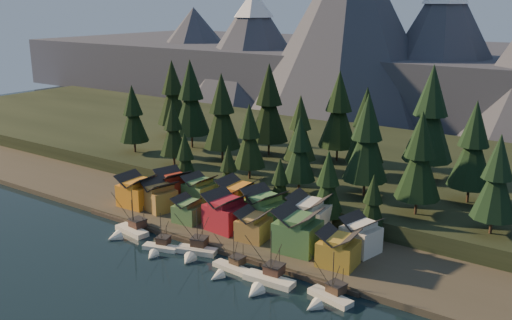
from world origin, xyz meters
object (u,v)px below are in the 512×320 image
Objects in this scene: boat_3 at (195,245)px; house_back_0 at (173,185)px; boat_6 at (327,292)px; boat_1 at (128,225)px; boat_5 at (266,275)px; house_front_1 at (159,194)px; house_front_0 at (137,189)px; house_back_1 at (199,189)px; boat_2 at (159,244)px; boat_4 at (229,264)px.

boat_3 is 34.31m from house_back_0.
boat_1 is at bearing -168.20° from boat_6.
boat_5 reaches higher than house_back_0.
house_front_1 is at bearing -59.49° from house_back_0.
boat_6 is 1.16× the size of house_front_1.
boat_6 is (13.36, 1.26, -0.24)m from boat_5.
house_front_0 is (-53.46, 15.24, 3.78)m from boat_5.
boat_3 is at bearing -47.70° from house_back_1.
house_back_0 is (5.35, 8.69, 0.08)m from house_front_0.
boat_5 is 1.26× the size of house_back_0.
house_back_0 is at bearing 109.15° from boat_2.
house_front_1 is at bearing 160.04° from boat_4.
house_back_0 reaches higher than boat_2.
boat_1 is at bearing -61.87° from house_back_0.
boat_2 is 1.19× the size of house_back_1.
boat_4 is (19.77, 1.11, -0.12)m from boat_2.
boat_2 is at bearing -65.14° from house_back_1.
house_back_0 is (-5.12, 21.92, 3.77)m from boat_1.
boat_1 is 15.15m from house_front_1.
house_back_0 reaches higher than house_back_1.
boat_6 is (56.35, -0.75, -0.33)m from boat_1.
boat_1 is 24.21m from house_back_1.
boat_1 is 1.03× the size of boat_3.
boat_4 is at bearing 4.88° from boat_1.
boat_5 is at bearing 5.10° from boat_1.
house_back_0 is 1.19× the size of house_back_1.
boat_2 is at bearing -31.63° from house_front_1.
house_back_0 is 8.53m from house_back_1.
house_front_0 is 10.21m from house_back_0.
house_back_1 is at bearing 143.85° from boat_5.
house_back_0 is at bearing 152.40° from boat_4.
boat_2 is 1.10× the size of house_front_0.
boat_1 is 1.25× the size of boat_2.
boat_1 is 1.30× the size of house_front_1.
boat_6 is 65.64m from house_back_0.
house_back_0 is at bearing 110.92° from boat_1.
boat_1 is 33.12m from boat_4.
boat_3 reaches higher than boat_4.
boat_5 reaches higher than house_front_0.
boat_3 is 1.26× the size of house_front_1.
boat_5 reaches higher than house_back_1.
boat_4 is 9.94m from boat_5.
boat_4 is 39.44m from house_back_1.
house_back_0 reaches higher than boat_6.
boat_3 is 29.71m from house_back_1.
boat_1 reaches higher than house_back_0.
boat_6 reaches higher than house_back_1.
boat_1 is 0.99× the size of boat_5.
boat_5 reaches higher than boat_4.
boat_1 is 43.04m from boat_5.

